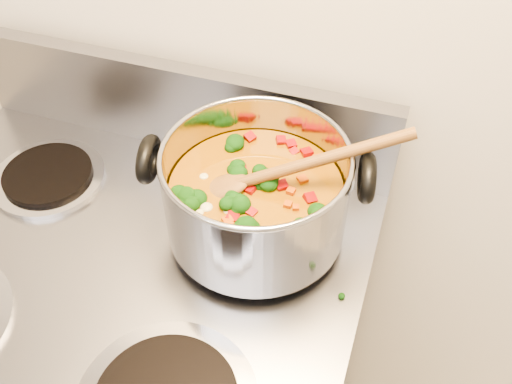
# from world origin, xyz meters

# --- Properties ---
(stockpot) EXTENTS (0.33, 0.26, 0.16)m
(stockpot) POSITION_xyz_m (0.17, 1.30, 1.00)
(stockpot) COLOR #9E9DA5
(stockpot) RESTS_ON electric_range
(wooden_spoon) EXTENTS (0.28, 0.13, 0.12)m
(wooden_spoon) POSITION_xyz_m (0.18, 1.31, 1.04)
(wooden_spoon) COLOR brown
(wooden_spoon) RESTS_ON stockpot
(cooktop_crumbs) EXTENTS (0.12, 0.03, 0.01)m
(cooktop_crumbs) POSITION_xyz_m (0.15, 1.43, 0.92)
(cooktop_crumbs) COLOR black
(cooktop_crumbs) RESTS_ON electric_range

